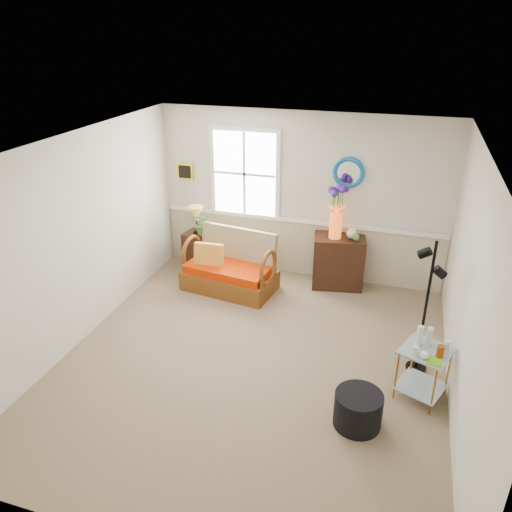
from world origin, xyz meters
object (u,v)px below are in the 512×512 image
(side_table, at_px, (422,374))
(floor_lamp, at_px, (426,309))
(loveseat, at_px, (229,263))
(cabinet, at_px, (338,261))
(ottoman, at_px, (358,410))
(lamp_stand, at_px, (197,251))

(side_table, height_order, floor_lamp, floor_lamp)
(side_table, bearing_deg, floor_lamp, 94.64)
(loveseat, relative_size, cabinet, 1.67)
(ottoman, bearing_deg, loveseat, 133.69)
(loveseat, distance_m, lamp_stand, 0.92)
(cabinet, height_order, floor_lamp, floor_lamp)
(cabinet, distance_m, ottoman, 3.01)
(side_table, bearing_deg, ottoman, -133.91)
(side_table, relative_size, ottoman, 1.26)
(loveseat, relative_size, ottoman, 2.78)
(lamp_stand, height_order, cabinet, cabinet)
(loveseat, distance_m, ottoman, 3.23)
(lamp_stand, relative_size, side_table, 1.04)
(ottoman, bearing_deg, floor_lamp, 63.33)
(loveseat, height_order, floor_lamp, floor_lamp)
(lamp_stand, bearing_deg, ottoman, -43.52)
(ottoman, bearing_deg, cabinet, 102.78)
(loveseat, distance_m, side_table, 3.30)
(loveseat, height_order, side_table, loveseat)
(lamp_stand, height_order, side_table, lamp_stand)
(lamp_stand, distance_m, side_table, 4.20)
(floor_lamp, distance_m, ottoman, 1.41)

